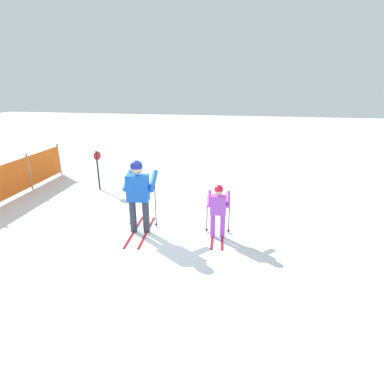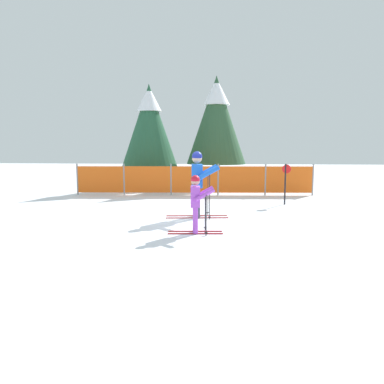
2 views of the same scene
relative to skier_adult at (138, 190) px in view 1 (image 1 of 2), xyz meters
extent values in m
plane|color=white|center=(-0.01, -0.28, -1.02)|extent=(60.00, 60.00, 0.00)
cube|color=maroon|center=(-0.05, 0.15, -1.01)|extent=(1.61, 0.22, 0.02)
cube|color=maroon|center=(-0.01, -0.16, -1.01)|extent=(1.61, 0.22, 0.02)
cylinder|color=#333847|center=(-0.05, 0.15, -0.62)|extent=(0.15, 0.15, 0.76)
cylinder|color=#333847|center=(-0.01, -0.16, -0.62)|extent=(0.15, 0.15, 0.76)
cube|color=blue|center=(-0.03, 0.00, 0.06)|extent=(0.32, 0.50, 0.59)
cylinder|color=blue|center=(0.21, 0.32, 0.15)|extent=(0.60, 0.18, 0.40)
cylinder|color=blue|center=(0.27, -0.27, 0.15)|extent=(0.60, 0.18, 0.40)
sphere|color=#D8AD8C|center=(-0.03, 0.00, 0.51)|extent=(0.25, 0.25, 0.25)
sphere|color=navy|center=(-0.03, 0.00, 0.55)|extent=(0.27, 0.27, 0.27)
cylinder|color=black|center=(0.24, 0.35, -0.43)|extent=(0.02, 0.02, 1.19)
cylinder|color=black|center=(0.24, 0.35, -0.96)|extent=(0.07, 0.07, 0.01)
cylinder|color=black|center=(0.31, -0.29, -0.43)|extent=(0.02, 0.02, 1.19)
cylinder|color=black|center=(0.31, -0.29, -0.96)|extent=(0.07, 0.07, 0.01)
cube|color=maroon|center=(0.05, -1.69, -1.01)|extent=(1.16, 0.15, 0.02)
cube|color=maroon|center=(0.07, -1.91, -1.01)|extent=(1.16, 0.15, 0.02)
cylinder|color=#B24CD8|center=(0.05, -1.69, -0.73)|extent=(0.11, 0.11, 0.55)
cylinder|color=#B24CD8|center=(0.07, -1.91, -0.73)|extent=(0.11, 0.11, 0.55)
cube|color=#B24CD8|center=(0.06, -1.80, -0.24)|extent=(0.22, 0.36, 0.43)
cylinder|color=#B24CD8|center=(0.24, -1.57, -0.18)|extent=(0.43, 0.12, 0.29)
cylinder|color=#B24CD8|center=(0.27, -1.99, -0.18)|extent=(0.43, 0.12, 0.29)
sphere|color=#D8AD8C|center=(0.06, -1.80, 0.08)|extent=(0.18, 0.18, 0.18)
sphere|color=red|center=(0.06, -1.80, 0.11)|extent=(0.19, 0.19, 0.19)
cylinder|color=black|center=(0.26, -1.53, -0.60)|extent=(0.02, 0.02, 0.86)
cylinder|color=black|center=(0.26, -1.53, -0.96)|extent=(0.07, 0.07, 0.01)
cylinder|color=black|center=(0.30, -2.03, -0.60)|extent=(0.02, 0.02, 0.86)
cylinder|color=black|center=(0.30, -2.03, -0.96)|extent=(0.07, 0.07, 0.01)
cylinder|color=gray|center=(2.22, 4.62, -0.43)|extent=(0.06, 0.06, 1.19)
cylinder|color=gray|center=(4.00, 4.74, -0.43)|extent=(0.06, 0.06, 1.19)
cube|color=orange|center=(1.34, 4.56, -0.43)|extent=(1.78, 0.15, 1.00)
cube|color=orange|center=(3.11, 4.68, -0.43)|extent=(1.78, 0.15, 1.00)
cylinder|color=black|center=(2.60, 2.39, -0.38)|extent=(0.05, 0.05, 1.29)
cylinder|color=red|center=(2.63, 2.38, 0.10)|extent=(0.27, 0.12, 0.28)
camera|label=1|loc=(-5.96, -2.42, 2.18)|focal=28.00mm
camera|label=2|loc=(0.65, -9.58, 0.80)|focal=35.00mm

